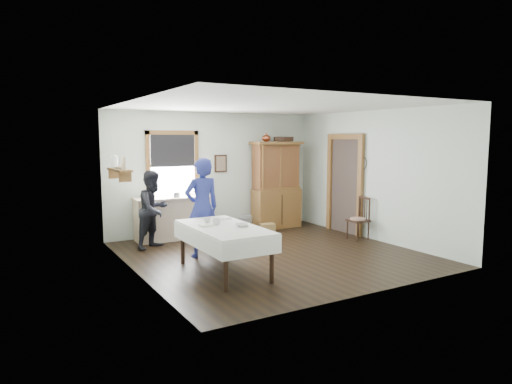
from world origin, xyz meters
The scene contains 20 objects.
room centered at (0.00, 0.00, 1.35)m, with size 5.01×5.01×2.70m.
window centered at (-1.00, 2.46, 1.63)m, with size 1.18×0.07×1.48m.
doorway centered at (2.46, 0.85, 1.16)m, with size 0.09×1.14×2.22m.
wall_shelf centered at (-2.37, 1.54, 1.57)m, with size 0.24×1.00×0.44m.
framed_picture centered at (0.15, 2.46, 1.55)m, with size 0.30×0.04×0.40m, color black.
rug_beater centered at (2.45, 0.30, 1.72)m, with size 0.27×0.27×0.01m, color black.
work_counter centered at (-1.15, 2.14, 0.45)m, with size 1.58×0.60×0.90m, color tan.
china_hutch centered at (1.46, 2.15, 1.02)m, with size 1.20×0.57×2.04m, color brown.
dining_table centered at (-1.29, -0.61, 0.38)m, with size 0.99×1.88×0.75m, color white.
spindle_chair centered at (2.21, 0.13, 0.45)m, with size 0.41×0.41×0.90m, color black.
pail centered at (0.57, 2.04, 0.17)m, with size 0.31×0.31×0.33m, color #9D9FA5.
wicker_basket centered at (0.98, 1.77, 0.09)m, with size 0.32×0.23×0.19m, color #9B7646.
woman_blue centered at (-1.18, 0.49, 0.82)m, with size 0.60×0.40×1.65m, color navy.
figure_dark centered at (-1.73, 1.57, 0.70)m, with size 0.68×0.53×1.40m, color black.
table_cup_a centered at (-1.34, -0.45, 0.80)m, with size 0.12×0.12×0.10m, color silver.
table_cup_b centered at (-1.46, -0.35, 0.80)m, with size 0.11×0.11×0.10m, color silver.
table_bowl centered at (-1.06, -0.80, 0.78)m, with size 0.22×0.22×0.06m, color silver.
counter_book centered at (-0.64, 2.24, 0.91)m, with size 0.18×0.24×0.02m, color #7D6853.
counter_bowl centered at (-0.50, 2.32, 0.93)m, with size 0.18×0.18×0.06m, color silver.
shelf_bowl centered at (-2.37, 1.55, 1.60)m, with size 0.22×0.22×0.05m, color silver.
Camera 1 is at (-4.39, -6.95, 2.12)m, focal length 32.00 mm.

